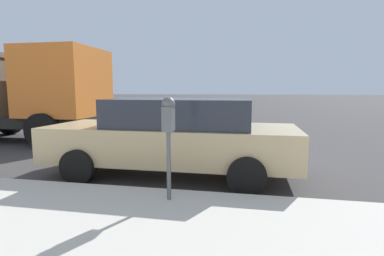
# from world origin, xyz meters

# --- Properties ---
(ground_plane) EXTENTS (220.00, 220.00, 0.00)m
(ground_plane) POSITION_xyz_m (0.00, 0.00, 0.00)
(ground_plane) COLOR #3D3A3A
(parking_meter) EXTENTS (0.21, 0.19, 1.44)m
(parking_meter) POSITION_xyz_m (-2.63, 0.15, 1.26)
(parking_meter) COLOR #4C5156
(parking_meter) RESTS_ON sidewalk
(car_tan) EXTENTS (2.02, 4.85, 1.53)m
(car_tan) POSITION_xyz_m (-0.89, 0.53, 0.81)
(car_tan) COLOR tan
(car_tan) RESTS_ON ground_plane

